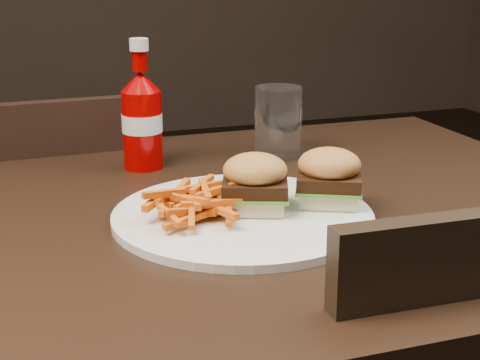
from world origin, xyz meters
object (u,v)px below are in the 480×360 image
object	(u,v)px
dining_table	(181,225)
chair_far	(35,289)
plate	(243,216)
tumbler	(278,124)
ketchup_bottle	(142,130)

from	to	relation	value
dining_table	chair_far	distance (m)	0.62
chair_far	plate	size ratio (longest dim) A/B	1.16
tumbler	dining_table	bearing A→B (deg)	-136.60
dining_table	ketchup_bottle	size ratio (longest dim) A/B	9.79
tumbler	chair_far	bearing A→B (deg)	142.47
plate	tumbler	xyz separation A→B (m)	(0.15, 0.27, 0.05)
chair_far	tumbler	bearing A→B (deg)	141.02
tumbler	ketchup_bottle	bearing A→B (deg)	178.31
chair_far	plate	distance (m)	0.70
plate	ketchup_bottle	xyz separation A→B (m)	(-0.07, 0.27, 0.06)
plate	tumbler	bearing A→B (deg)	59.85
ketchup_bottle	dining_table	bearing A→B (deg)	-89.15
dining_table	tumbler	world-z (taller)	tumbler
plate	ketchup_bottle	world-z (taller)	ketchup_bottle
ketchup_bottle	tumbler	distance (m)	0.22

